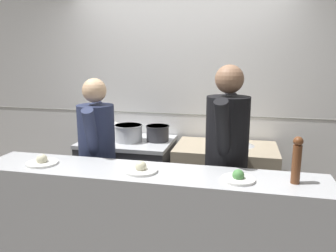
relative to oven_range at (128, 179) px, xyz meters
name	(u,v)px	position (x,y,z in m)	size (l,w,h in m)	color
wall_back_tiled	(181,101)	(0.52, 0.40, 0.85)	(8.00, 0.06, 2.60)	white
oven_range	(128,179)	(0.00, 0.00, 0.00)	(0.98, 0.71, 0.90)	#38383D
prep_counter	(225,187)	(1.07, 0.00, -0.01)	(1.03, 0.65, 0.90)	gray
pass_counter	(147,233)	(0.56, -1.13, 0.03)	(2.59, 0.45, 0.98)	#B7BABF
stock_pot	(105,130)	(-0.28, 0.05, 0.54)	(0.31, 0.31, 0.16)	beige
sauce_pot	(129,133)	(0.03, -0.04, 0.55)	(0.31, 0.31, 0.18)	#B7BABF
braising_pot	(158,133)	(0.33, 0.04, 0.54)	(0.26, 0.26, 0.17)	#2D2D33
mixing_bowl_steel	(241,142)	(1.22, 0.07, 0.48)	(0.29, 0.29, 0.07)	#B7BABF
chefs_knife	(228,149)	(1.10, -0.12, 0.45)	(0.33, 0.05, 0.02)	#B7BABF
plated_dish_main	(42,162)	(-0.28, -1.15, 0.55)	(0.24, 0.24, 0.08)	white
plated_dish_appetiser	(141,169)	(0.52, -1.15, 0.55)	(0.24, 0.24, 0.09)	white
plated_dish_dessert	(238,178)	(1.21, -1.17, 0.55)	(0.23, 0.23, 0.08)	white
pepper_mill	(297,159)	(1.58, -1.13, 0.69)	(0.06, 0.06, 0.32)	brown
chef_head_cook	(97,157)	(-0.06, -0.65, 0.45)	(0.40, 0.71, 1.62)	black
chef_sous	(226,158)	(1.11, -0.65, 0.52)	(0.40, 0.76, 1.74)	black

